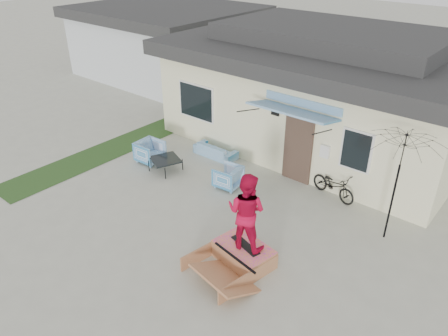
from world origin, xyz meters
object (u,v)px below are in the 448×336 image
Objects in this scene: skater at (246,210)px; skate_ramp at (244,254)px; bicycle at (334,183)px; skateboard at (245,245)px; loveseat at (216,148)px; coffee_table at (166,165)px; armchair_right at (228,176)px; patio_umbrella at (397,178)px; armchair_left at (150,151)px.

skate_ramp is at bearing 68.80° from skater.
skateboard is at bearing -170.54° from bicycle.
coffee_table is at bearing 71.85° from loveseat.
bicycle is 1.71× the size of skateboard.
coffee_table is at bearing -33.00° from skater.
bicycle is 0.79× the size of skater.
skateboard reaches higher than coffee_table.
skater is at bearing 90.00° from skate_ramp.
coffee_table is 0.58× the size of bicycle.
armchair_right is 4.89m from patio_umbrella.
skater reaches higher than armchair_right.
patio_umbrella is at bearing 91.58° from armchair_right.
armchair_left is at bearing 169.92° from skate_ramp.
loveseat is at bearing -53.33° from skater.
armchair_right is 0.40× the size of skater.
skater is (0.01, 0.04, 1.22)m from skate_ramp.
armchair_left is 0.89m from coffee_table.
patio_umbrella reaches higher than skate_ramp.
bicycle reaches higher than armchair_left.
loveseat is at bearing 147.48° from skate_ramp.
coffee_table is 0.48× the size of skate_ramp.
armchair_right is at bearing -85.36° from armchair_left.
bicycle is 0.84× the size of skate_ramp.
patio_umbrella reaches higher than armchair_left.
skater is (4.09, -3.65, 1.14)m from loveseat.
patio_umbrella reaches higher than bicycle.
patio_umbrella is at bearing 173.33° from loveseat.
skate_ramp is 0.94× the size of skater.
coffee_table is at bearing 167.71° from skate_ramp.
loveseat is 1.79× the size of skateboard.
loveseat is 1.83× the size of coffee_table.
armchair_left is 5.93m from skater.
loveseat is 0.83× the size of skater.
armchair_right is 0.50× the size of bicycle.
armchair_right reaches higher than skate_ramp.
patio_umbrella is 1.16× the size of skater.
skateboard is (4.09, -3.65, 0.17)m from loveseat.
bicycle is 4.01m from skater.
loveseat is 6.47m from patio_umbrella.
bicycle is 3.95m from skate_ramp.
loveseat is 5.48m from skateboard.
armchair_left is (-1.43, -1.72, 0.10)m from loveseat.
coffee_table is at bearing -100.10° from armchair_left.
loveseat is 2.24m from armchair_left.
skate_ramp is at bearing -83.85° from skateboard.
skateboard is 0.97m from skater.
skater is (-2.19, -3.01, -0.30)m from patio_umbrella.
skateboard is at bearing -126.02° from patio_umbrella.
loveseat reaches higher than coffee_table.
bicycle is at bearing 95.72° from skate_ramp.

